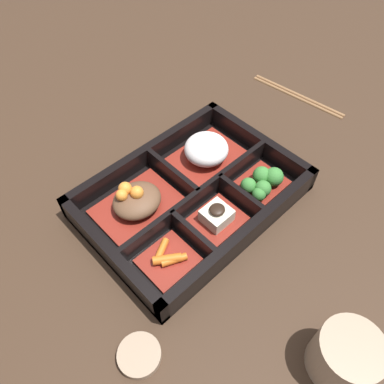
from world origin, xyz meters
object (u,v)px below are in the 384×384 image
(bowl_rice, at_px, (206,151))
(sauce_dish, at_px, (139,355))
(tea_cup, at_px, (345,356))
(chopsticks, at_px, (298,95))

(bowl_rice, height_order, sauce_dish, bowl_rice)
(tea_cup, bearing_deg, sauce_dish, 134.31)
(tea_cup, distance_m, chopsticks, 0.52)
(bowl_rice, relative_size, chopsticks, 0.62)
(tea_cup, bearing_deg, bowl_rice, 70.81)
(sauce_dish, bearing_deg, chopsticks, 17.46)
(bowl_rice, xyz_separation_m, chopsticks, (0.27, 0.00, -0.03))
(bowl_rice, bearing_deg, sauce_dish, -148.98)
(bowl_rice, relative_size, sauce_dish, 2.41)
(sauce_dish, bearing_deg, bowl_rice, 31.02)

